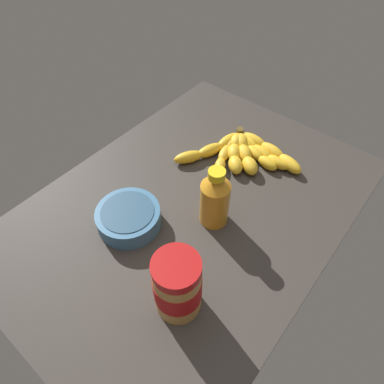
% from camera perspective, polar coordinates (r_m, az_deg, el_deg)
% --- Properties ---
extents(ground_plane, '(0.90, 0.64, 0.04)m').
position_cam_1_polar(ground_plane, '(0.84, -0.05, -2.96)').
color(ground_plane, '#38332D').
extents(banana_bunch, '(0.23, 0.30, 0.04)m').
position_cam_1_polar(banana_bunch, '(0.94, 8.46, 6.61)').
color(banana_bunch, gold).
rests_on(banana_bunch, ground_plane).
extents(peanut_butter_jar, '(0.09, 0.09, 0.15)m').
position_cam_1_polar(peanut_butter_jar, '(0.63, -2.43, -15.33)').
color(peanut_butter_jar, '#BF8442').
rests_on(peanut_butter_jar, ground_plane).
extents(honey_bottle, '(0.07, 0.07, 0.16)m').
position_cam_1_polar(honey_bottle, '(0.74, 3.94, -0.98)').
color(honey_bottle, orange).
rests_on(honey_bottle, ground_plane).
extents(small_bowl, '(0.14, 0.14, 0.05)m').
position_cam_1_polar(small_bowl, '(0.78, -10.49, -4.15)').
color(small_bowl, teal).
rests_on(small_bowl, ground_plane).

